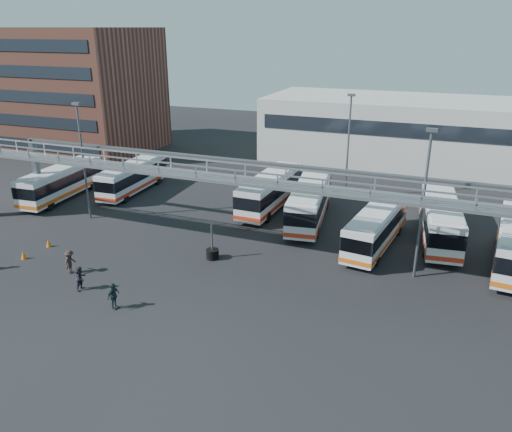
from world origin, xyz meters
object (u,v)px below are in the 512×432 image
at_px(pedestrian_b, 81,278).
at_px(pedestrian_d, 113,296).
at_px(tire_stack, 212,253).
at_px(light_pole_mid, 424,197).
at_px(bus_4, 270,190).
at_px(bus_1, 133,176).
at_px(cone_right, 23,255).
at_px(light_pole_back, 348,141).
at_px(bus_0, 61,181).
at_px(bus_7, 440,218).
at_px(cone_left, 48,243).
at_px(bus_6, 376,226).
at_px(bus_5, 310,201).
at_px(pedestrian_c, 70,262).
at_px(light_pole_left, 83,156).

relative_size(pedestrian_b, pedestrian_d, 0.96).
bearing_deg(tire_stack, light_pole_mid, 10.05).
bearing_deg(bus_4, bus_1, -176.58).
relative_size(bus_1, cone_right, 15.87).
height_order(light_pole_back, bus_0, light_pole_back).
bearing_deg(bus_7, cone_left, -162.63).
xyz_separation_m(light_pole_back, bus_6, (4.70, -10.90, -4.01)).
distance_m(pedestrian_b, cone_left, 8.32).
relative_size(bus_5, cone_right, 17.75).
xyz_separation_m(pedestrian_c, pedestrian_d, (5.67, -2.80, 0.00)).
xyz_separation_m(bus_1, bus_6, (25.44, -4.73, 0.03)).
relative_size(bus_1, pedestrian_b, 6.19).
distance_m(bus_4, bus_6, 11.81).
bearing_deg(light_pole_left, bus_1, 95.44).
distance_m(light_pole_back, pedestrian_c, 27.63).
height_order(light_pole_left, cone_left, light_pole_left).
distance_m(light_pole_back, bus_5, 8.61).
distance_m(bus_0, cone_left, 12.26).
bearing_deg(cone_left, cone_right, -93.16).
xyz_separation_m(light_pole_back, pedestrian_b, (-11.94, -24.81, -4.90)).
distance_m(bus_7, tire_stack, 18.19).
relative_size(bus_4, cone_left, 17.17).
xyz_separation_m(light_pole_left, tire_stack, (13.89, -3.50, -5.28)).
bearing_deg(bus_0, pedestrian_b, -50.18).
xyz_separation_m(bus_1, tire_stack, (14.64, -11.33, -1.24)).
relative_size(light_pole_mid, bus_0, 0.95).
height_order(bus_5, cone_left, bus_5).
height_order(bus_6, pedestrian_d, bus_6).
bearing_deg(bus_4, bus_7, -6.38).
xyz_separation_m(light_pole_mid, pedestrian_c, (-22.21, -8.19, -4.88)).
relative_size(pedestrian_b, tire_stack, 0.62).
bearing_deg(tire_stack, bus_6, 31.44).
xyz_separation_m(light_pole_mid, light_pole_back, (-8.00, 15.00, 0.00)).
bearing_deg(cone_right, light_pole_mid, 15.85).
distance_m(light_pole_left, cone_left, 8.37).
bearing_deg(light_pole_left, bus_7, 12.06).
height_order(light_pole_mid, bus_1, light_pole_mid).
relative_size(light_pole_mid, pedestrian_d, 5.97).
bearing_deg(bus_0, bus_7, -0.50).
distance_m(pedestrian_b, pedestrian_c, 2.79).
relative_size(bus_5, bus_6, 1.09).
bearing_deg(light_pole_left, light_pole_mid, -2.05).
relative_size(bus_0, bus_6, 1.03).
relative_size(bus_1, tire_stack, 3.81).
xyz_separation_m(cone_right, tire_stack, (12.93, 5.18, 0.13)).
relative_size(light_pole_back, bus_0, 0.95).
bearing_deg(light_pole_mid, tire_stack, -169.95).
height_order(light_pole_back, pedestrian_d, light_pole_back).
bearing_deg(bus_6, pedestrian_b, -133.01).
height_order(pedestrian_d, cone_left, pedestrian_d).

